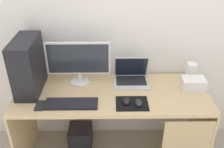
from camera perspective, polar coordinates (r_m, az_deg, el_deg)
The scene contains 13 objects.
wall_back at distance 2.26m, azimuth -0.04°, elevation 12.82°, with size 4.00×0.05×2.60m.
desk at distance 2.26m, azimuth 0.53°, elevation -7.14°, with size 1.66×0.62×0.75m.
pc_tower at distance 2.22m, azimuth -18.41°, elevation 1.77°, with size 0.18×0.41×0.47m, color black.
monitor at distance 2.22m, azimuth -7.59°, elevation 2.84°, with size 0.56×0.17×0.40m.
laptop at distance 2.32m, azimuth 4.35°, elevation -0.62°, with size 0.31×0.25×0.24m.
speaker at distance 2.43m, azimuth 17.37°, elevation 0.55°, with size 0.09×0.09×0.17m, color white.
projector at distance 2.31m, azimuth 17.85°, elevation -2.10°, with size 0.20×0.14×0.10m, color white.
keyboard at distance 2.06m, azimuth -9.14°, elevation -6.63°, with size 0.42×0.14×0.02m, color black.
mousepad at distance 2.05m, azimuth 4.52°, elevation -6.64°, with size 0.26×0.20×0.01m, color black.
mouse_left at distance 2.05m, azimuth 3.26°, elevation -6.06°, with size 0.06×0.10×0.03m, color black.
mouse_right at distance 2.04m, azimuth 5.99°, elevation -6.43°, with size 0.06×0.10×0.03m, color #232326.
cell_phone at distance 2.10m, azimuth -15.93°, elevation -6.88°, with size 0.07×0.13×0.01m, color #232326.
subwoofer at distance 2.69m, azimuth -7.08°, elevation -13.86°, with size 0.23×0.23×0.23m, color black.
Camera 1 is at (-0.02, -1.81, 1.98)m, focal length 40.57 mm.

